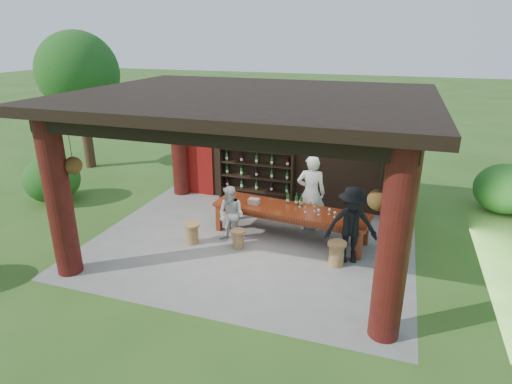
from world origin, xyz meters
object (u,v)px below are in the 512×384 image
(napkin_basket, at_px, (254,201))
(guest_man, at_px, (351,225))
(guest_woman, at_px, (231,215))
(stool_near_right, at_px, (337,253))
(tasting_table, at_px, (290,213))
(stool_near_left, at_px, (238,238))
(stool_far_left, at_px, (192,233))
(wine_shelf, at_px, (256,171))
(host, at_px, (311,193))

(napkin_basket, bearing_deg, guest_man, -16.60)
(guest_woman, bearing_deg, stool_near_right, 5.47)
(tasting_table, distance_m, guest_woman, 1.43)
(tasting_table, distance_m, stool_near_left, 1.41)
(guest_woman, distance_m, napkin_basket, 0.77)
(stool_near_right, xyz_separation_m, stool_far_left, (-3.38, -0.06, -0.02))
(tasting_table, height_order, stool_near_left, tasting_table)
(tasting_table, bearing_deg, stool_far_left, -153.89)
(wine_shelf, distance_m, tasting_table, 2.39)
(tasting_table, height_order, guest_woman, guest_woman)
(host, distance_m, napkin_basket, 1.43)
(stool_near_right, height_order, guest_woman, guest_woman)
(stool_near_right, relative_size, guest_man, 0.31)
(stool_near_right, height_order, napkin_basket, napkin_basket)
(stool_near_left, xyz_separation_m, guest_woman, (-0.26, 0.24, 0.46))
(stool_far_left, bearing_deg, napkin_basket, 41.15)
(stool_far_left, relative_size, host, 0.25)
(tasting_table, height_order, guest_man, guest_man)
(wine_shelf, xyz_separation_m, stool_near_left, (0.48, -2.76, -0.75))
(stool_near_left, relative_size, guest_man, 0.26)
(stool_far_left, height_order, host, host)
(stool_far_left, height_order, guest_woman, guest_woman)
(stool_near_right, bearing_deg, wine_shelf, 134.13)
(tasting_table, xyz_separation_m, stool_near_right, (1.27, -0.98, -0.35))
(wine_shelf, height_order, guest_woman, wine_shelf)
(stool_near_left, height_order, stool_far_left, stool_far_left)
(wine_shelf, height_order, tasting_table, wine_shelf)
(stool_near_left, bearing_deg, guest_man, 4.33)
(stool_near_right, bearing_deg, host, 119.76)
(wine_shelf, xyz_separation_m, guest_woman, (0.22, -2.53, -0.29))
(guest_woman, bearing_deg, guest_man, 11.36)
(stool_near_right, bearing_deg, stool_far_left, -179.03)
(stool_far_left, xyz_separation_m, napkin_basket, (1.19, 1.04, 0.56))
(wine_shelf, bearing_deg, guest_man, -40.78)
(stool_near_left, relative_size, stool_far_left, 0.90)
(wine_shelf, relative_size, host, 1.14)
(host, bearing_deg, tasting_table, 50.59)
(guest_woman, height_order, guest_man, guest_man)
(guest_woman, bearing_deg, stool_far_left, -144.90)
(stool_far_left, distance_m, guest_woman, 1.02)
(tasting_table, xyz_separation_m, guest_woman, (-1.26, -0.68, 0.05))
(wine_shelf, bearing_deg, stool_near_right, -45.87)
(tasting_table, bearing_deg, wine_shelf, 128.51)
(napkin_basket, bearing_deg, stool_near_right, -24.11)
(host, bearing_deg, stool_near_right, 110.33)
(stool_near_right, distance_m, stool_far_left, 3.38)
(wine_shelf, bearing_deg, stool_far_left, -102.49)
(wine_shelf, distance_m, stool_far_left, 3.04)
(guest_man, bearing_deg, stool_far_left, 170.66)
(guest_woman, xyz_separation_m, napkin_basket, (0.33, 0.68, 0.13))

